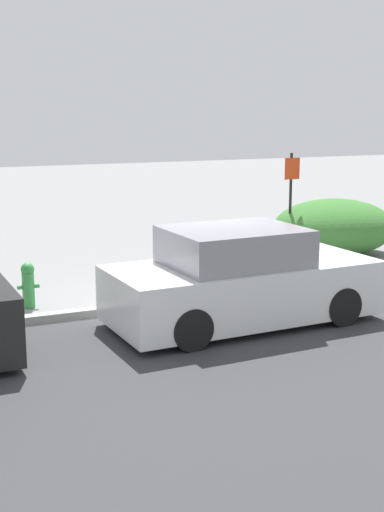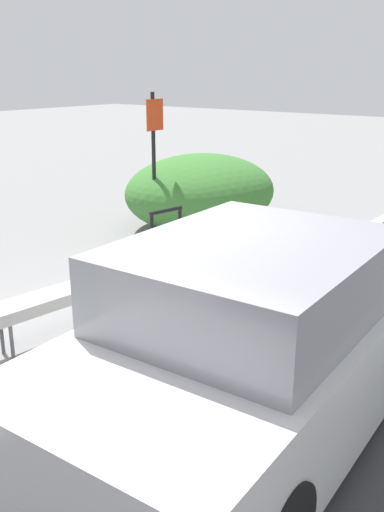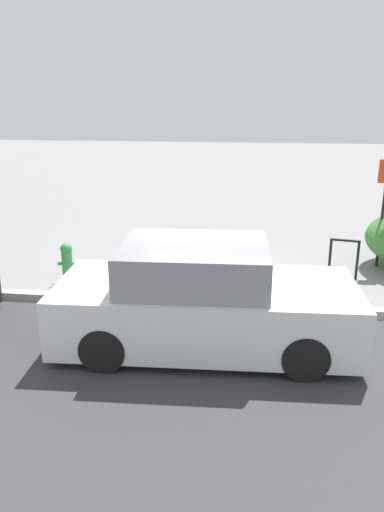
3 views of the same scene
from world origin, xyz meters
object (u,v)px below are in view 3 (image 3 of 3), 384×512
at_px(fire_hydrant, 67,261).
at_px(parked_car_near, 203,301).
at_px(bench, 218,263).
at_px(sign_post, 384,201).
at_px(bike_rack, 344,256).

relative_size(fire_hydrant, parked_car_near, 0.18).
relative_size(bench, parked_car_near, 0.41).
relative_size(sign_post, parked_car_near, 0.55).
bearing_deg(fire_hydrant, bike_rack, 7.81).
bearing_deg(parked_car_near, bench, 86.97).
bearing_deg(sign_post, bike_rack, -132.33).
bearing_deg(parked_car_near, fire_hydrant, 139.73).
bearing_deg(bike_rack, sign_post, 47.67).
height_order(bike_rack, parked_car_near, parked_car_near).
xyz_separation_m(bike_rack, parked_car_near, (-2.37, -2.89, 0.17)).
xyz_separation_m(bench, sign_post, (3.20, 1.47, 0.95)).
distance_m(bench, fire_hydrant, 2.83).
xyz_separation_m(fire_hydrant, parked_car_near, (2.80, -2.18, 0.26)).
xyz_separation_m(sign_post, fire_hydrant, (-6.02, -1.64, -0.98)).
bearing_deg(bike_rack, bench, -167.02).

